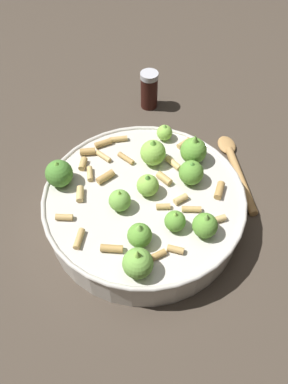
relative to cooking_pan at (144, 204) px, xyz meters
The scene contains 4 objects.
ground_plane 0.04m from the cooking_pan, behind, with size 2.40×2.40×0.00m, color #42382D.
cooking_pan is the anchor object (origin of this frame).
pepper_shaker 0.32m from the cooking_pan, 71.79° to the left, with size 0.04×0.04×0.09m.
wooden_spoon 0.22m from the cooking_pan, 16.75° to the left, with size 0.06×0.21×0.02m.
Camera 1 is at (-0.11, -0.38, 0.58)m, focal length 36.09 mm.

